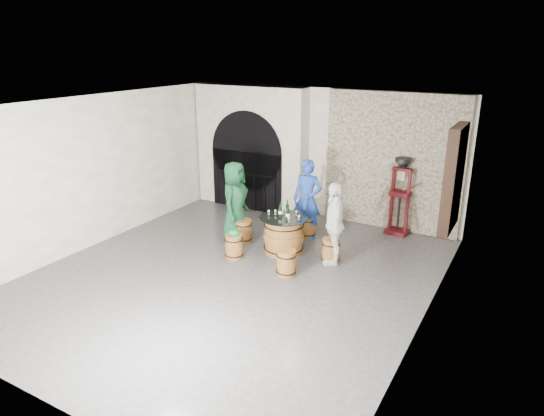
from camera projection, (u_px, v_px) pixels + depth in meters
The scene contains 31 objects.
ground at pixel (233, 276), 9.22m from camera, with size 8.00×8.00×0.00m, color #313134.
wall_back at pixel (322, 154), 12.00m from camera, with size 8.00×8.00×0.00m, color white.
wall_front at pixel (30, 288), 5.41m from camera, with size 8.00×8.00×0.00m, color white.
wall_left at pixel (95, 172), 10.34m from camera, with size 8.00×8.00×0.00m, color white.
wall_right at pixel (430, 231), 7.08m from camera, with size 8.00×8.00×0.00m, color white.
ceiling at pixel (228, 105), 8.19m from camera, with size 8.00×8.00×0.00m, color beige.
stone_facing_panel at pixel (392, 163), 11.12m from camera, with size 3.20×0.12×3.18m, color tan.
arched_opening at pixel (251, 149), 12.68m from camera, with size 3.10×0.60×3.19m.
shuttered_window at pixel (453, 179), 9.05m from camera, with size 0.23×1.10×2.00m.
barrel_table at pixel (284, 235), 10.14m from camera, with size 1.02×1.02×0.79m.
barrel_stool_left at pixel (244, 231), 10.75m from camera, with size 0.39×0.39×0.51m.
barrel_stool_far at pixel (308, 226), 11.03m from camera, with size 0.39×0.39×0.51m.
barrel_stool_right at pixel (331, 251), 9.72m from camera, with size 0.39×0.39×0.51m.
barrel_stool_near_right at pixel (286, 263), 9.18m from camera, with size 0.39×0.39×0.51m.
barrel_stool_near_left at pixel (234, 246), 9.93m from camera, with size 0.39×0.39×0.51m.
green_cap at pixel (234, 233), 9.83m from camera, with size 0.24×0.20×0.11m.
person_green at pixel (235, 202), 10.66m from camera, with size 0.87×0.57×1.79m, color #113E24.
person_blue at pixel (307, 200), 10.78m from camera, with size 0.66×0.43×1.80m, color #1B3B97.
person_white at pixel (334, 223), 9.51m from camera, with size 0.98×0.41×1.68m, color white.
wine_bottle_left at pixel (280, 211), 9.99m from camera, with size 0.08×0.08×0.32m.
wine_bottle_center at pixel (288, 214), 9.83m from camera, with size 0.08×0.08×0.32m.
wine_bottle_right at pixel (287, 209), 10.11m from camera, with size 0.08×0.08×0.32m.
tasting_glass_a at pixel (269, 212), 10.16m from camera, with size 0.05×0.05×0.10m, color orange, non-canonical shape.
tasting_glass_b at pixel (299, 217), 9.86m from camera, with size 0.05×0.05×0.10m, color orange, non-canonical shape.
tasting_glass_c at pixel (283, 211), 10.23m from camera, with size 0.05×0.05×0.10m, color orange, non-canonical shape.
tasting_glass_d at pixel (296, 213), 10.12m from camera, with size 0.05×0.05×0.10m, color orange, non-canonical shape.
tasting_glass_e at pixel (289, 219), 9.74m from camera, with size 0.05×0.05×0.10m, color orange, non-canonical shape.
tasting_glass_f at pixel (275, 212), 10.17m from camera, with size 0.05×0.05×0.10m, color orange, non-canonical shape.
side_barrel at pixel (306, 219), 11.28m from camera, with size 0.50×0.50×0.66m.
corking_press at pixel (401, 190), 10.96m from camera, with size 0.75×0.47×1.79m.
control_box at pixel (401, 175), 11.01m from camera, with size 0.18×0.10×0.22m, color silver.
Camera 1 is at (4.74, -6.88, 4.19)m, focal length 32.00 mm.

